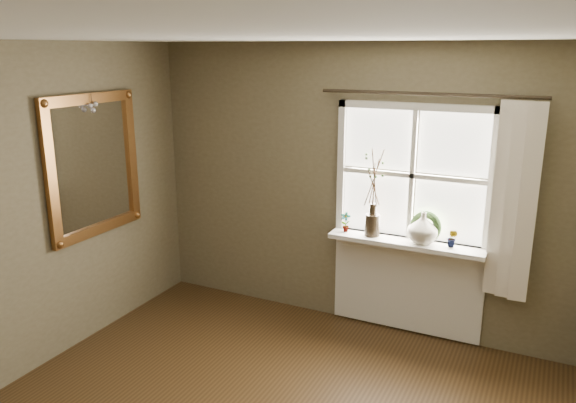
# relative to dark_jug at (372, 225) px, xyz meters

# --- Properties ---
(ceiling) EXTENTS (4.50, 4.50, 0.00)m
(ceiling) POSITION_rel_dark_jug_xyz_m (-0.24, -2.12, 1.58)
(ceiling) COLOR silver
(ceiling) RESTS_ON ground
(wall_back) EXTENTS (4.00, 0.10, 2.60)m
(wall_back) POSITION_rel_dark_jug_xyz_m (-0.24, 0.18, 0.28)
(wall_back) COLOR brown
(wall_back) RESTS_ON ground
(window_frame) EXTENTS (1.36, 0.06, 1.24)m
(window_frame) POSITION_rel_dark_jug_xyz_m (0.31, 0.11, 0.46)
(window_frame) COLOR silver
(window_frame) RESTS_ON wall_back
(window_sill) EXTENTS (1.36, 0.26, 0.04)m
(window_sill) POSITION_rel_dark_jug_xyz_m (0.31, 0.00, -0.12)
(window_sill) COLOR silver
(window_sill) RESTS_ON wall_back
(window_apron) EXTENTS (1.36, 0.04, 0.88)m
(window_apron) POSITION_rel_dark_jug_xyz_m (0.31, 0.11, -0.56)
(window_apron) COLOR silver
(window_apron) RESTS_ON ground
(dark_jug) EXTENTS (0.17, 0.17, 0.20)m
(dark_jug) POSITION_rel_dark_jug_xyz_m (0.00, 0.00, 0.00)
(dark_jug) COLOR black
(dark_jug) RESTS_ON window_sill
(cream_vase) EXTENTS (0.31, 0.31, 0.27)m
(cream_vase) POSITION_rel_dark_jug_xyz_m (0.45, 0.00, 0.04)
(cream_vase) COLOR beige
(cream_vase) RESTS_ON window_sill
(wreath) EXTENTS (0.29, 0.16, 0.29)m
(wreath) POSITION_rel_dark_jug_xyz_m (0.46, 0.04, 0.01)
(wreath) COLOR #2B461F
(wreath) RESTS_ON window_sill
(potted_plant_left) EXTENTS (0.10, 0.07, 0.18)m
(potted_plant_left) POSITION_rel_dark_jug_xyz_m (-0.25, 0.00, -0.01)
(potted_plant_left) COLOR #2B461F
(potted_plant_left) RESTS_ON window_sill
(potted_plant_right) EXTENTS (0.11, 0.10, 0.16)m
(potted_plant_right) POSITION_rel_dark_jug_xyz_m (0.70, 0.00, -0.02)
(potted_plant_right) COLOR #2B461F
(potted_plant_right) RESTS_ON window_sill
(curtain) EXTENTS (0.36, 0.12, 1.59)m
(curtain) POSITION_rel_dark_jug_xyz_m (1.15, 0.01, 0.35)
(curtain) COLOR beige
(curtain) RESTS_ON wall_back
(curtain_rod) EXTENTS (1.84, 0.03, 0.03)m
(curtain_rod) POSITION_rel_dark_jug_xyz_m (0.41, 0.05, 1.16)
(curtain_rod) COLOR black
(curtain_rod) RESTS_ON wall_back
(gilt_mirror) EXTENTS (0.10, 1.04, 1.24)m
(gilt_mirror) POSITION_rel_dark_jug_xyz_m (-2.21, -1.05, 0.54)
(gilt_mirror) COLOR white
(gilt_mirror) RESTS_ON wall_left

